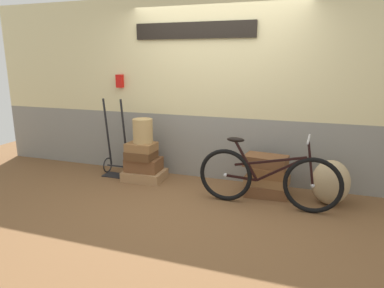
% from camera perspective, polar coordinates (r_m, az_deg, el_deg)
% --- Properties ---
extents(ground, '(9.68, 5.20, 0.06)m').
position_cam_1_polar(ground, '(4.66, 1.15, -8.90)').
color(ground, brown).
extents(station_building, '(7.68, 0.74, 2.65)m').
position_cam_1_polar(station_building, '(5.13, 4.33, 8.81)').
color(station_building, gray).
rests_on(station_building, ground).
extents(suitcase_0, '(0.61, 0.48, 0.14)m').
position_cam_1_polar(suitcase_0, '(5.30, -7.76, -5.05)').
color(suitcase_0, '#9E754C').
rests_on(suitcase_0, ground).
extents(suitcase_1, '(0.51, 0.39, 0.19)m').
position_cam_1_polar(suitcase_1, '(5.25, -7.92, -3.31)').
color(suitcase_1, brown).
rests_on(suitcase_1, suitcase_0).
extents(suitcase_2, '(0.41, 0.35, 0.12)m').
position_cam_1_polar(suitcase_2, '(5.18, -8.34, -1.75)').
color(suitcase_2, brown).
rests_on(suitcase_2, suitcase_1).
extents(suitcase_3, '(0.41, 0.33, 0.12)m').
position_cam_1_polar(suitcase_3, '(5.14, -8.31, -0.46)').
color(suitcase_3, olive).
rests_on(suitcase_3, suitcase_2).
extents(suitcase_4, '(0.57, 0.43, 0.15)m').
position_cam_1_polar(suitcase_4, '(4.78, 12.07, -7.28)').
color(suitcase_4, brown).
rests_on(suitcase_4, ground).
extents(suitcase_5, '(0.58, 0.39, 0.12)m').
position_cam_1_polar(suitcase_5, '(4.73, 12.23, -5.79)').
color(suitcase_5, olive).
rests_on(suitcase_5, suitcase_4).
extents(suitcase_6, '(0.46, 0.32, 0.13)m').
position_cam_1_polar(suitcase_6, '(4.66, 12.31, -4.50)').
color(suitcase_6, brown).
rests_on(suitcase_6, suitcase_5).
extents(suitcase_7, '(0.58, 0.39, 0.14)m').
position_cam_1_polar(suitcase_7, '(4.66, 12.02, -2.73)').
color(suitcase_7, brown).
rests_on(suitcase_7, suitcase_6).
extents(wicker_basket, '(0.29, 0.29, 0.35)m').
position_cam_1_polar(wicker_basket, '(5.10, -8.07, 2.15)').
color(wicker_basket, tan).
rests_on(wicker_basket, suitcase_3).
extents(luggage_trolley, '(0.38, 0.34, 1.19)m').
position_cam_1_polar(luggage_trolley, '(5.55, -12.34, -1.85)').
color(luggage_trolley, black).
rests_on(luggage_trolley, ground).
extents(burlap_sack, '(0.46, 0.39, 0.57)m').
position_cam_1_polar(burlap_sack, '(4.65, 21.81, -5.87)').
color(burlap_sack, tan).
rests_on(burlap_sack, ground).
extents(bicycle, '(1.73, 0.46, 0.90)m').
position_cam_1_polar(bicycle, '(4.32, 12.17, -5.54)').
color(bicycle, black).
rests_on(bicycle, ground).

